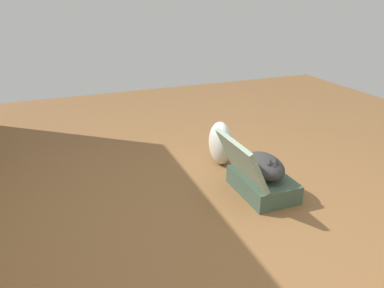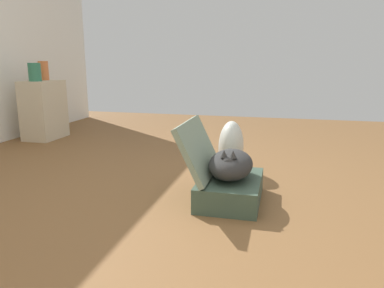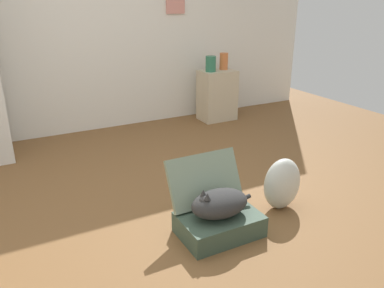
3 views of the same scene
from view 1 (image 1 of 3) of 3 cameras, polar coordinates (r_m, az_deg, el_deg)
The scene contains 5 objects.
ground_plane at distance 2.79m, azimuth 2.83°, elevation -11.14°, with size 7.68×7.68×0.00m, color brown.
suitcase_base at distance 3.10m, azimuth 10.99°, elevation -6.19°, with size 0.57×0.39×0.16m, color #384C3D.
suitcase_lid at distance 2.88m, azimuth 7.74°, elevation -2.48°, with size 0.57×0.39×0.04m, color gray.
cat at distance 3.01m, azimuth 11.27°, elevation -3.37°, with size 0.50×0.28×0.21m.
plastic_bag_white at distance 3.49m, azimuth 4.50°, elevation 0.12°, with size 0.32×0.20×0.43m, color silver.
Camera 1 is at (-2.10, 0.97, 1.57)m, focal length 34.00 mm.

